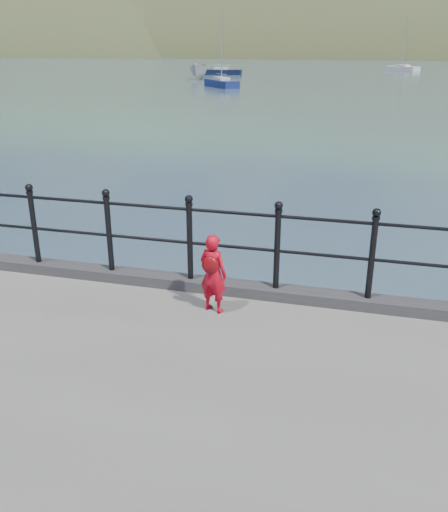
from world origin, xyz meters
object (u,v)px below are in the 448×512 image
(child, at_px, (213,273))
(launch_white, at_px, (199,71))
(sailboat_deep, at_px, (402,69))
(sailboat_left, at_px, (221,72))
(sailboat_port, at_px, (221,84))
(railing, at_px, (233,236))

(child, height_order, launch_white, child)
(child, relative_size, launch_white, 0.20)
(sailboat_deep, distance_m, sailboat_left, 32.10)
(child, bearing_deg, sailboat_deep, -76.77)
(sailboat_deep, height_order, sailboat_port, sailboat_deep)
(railing, bearing_deg, sailboat_left, 105.26)
(child, distance_m, launch_white, 64.82)
(launch_white, relative_size, sailboat_left, 0.62)
(railing, height_order, sailboat_port, sailboat_port)
(sailboat_deep, bearing_deg, sailboat_port, -70.40)
(railing, xyz_separation_m, sailboat_deep, (5.80, 91.92, -1.48))
(sailboat_left, bearing_deg, launch_white, -92.44)
(sailboat_port, relative_size, sailboat_left, 0.92)
(child, relative_size, sailboat_deep, 0.12)
(railing, relative_size, sailboat_left, 2.22)
(railing, relative_size, launch_white, 3.57)
(launch_white, xyz_separation_m, sailboat_deep, (25.45, 30.70, -0.64))
(railing, bearing_deg, sailboat_deep, 86.39)
(child, height_order, sailboat_port, sailboat_port)
(launch_white, relative_size, sailboat_port, 0.68)
(sailboat_port, bearing_deg, child, -26.08)
(launch_white, bearing_deg, sailboat_deep, 43.16)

